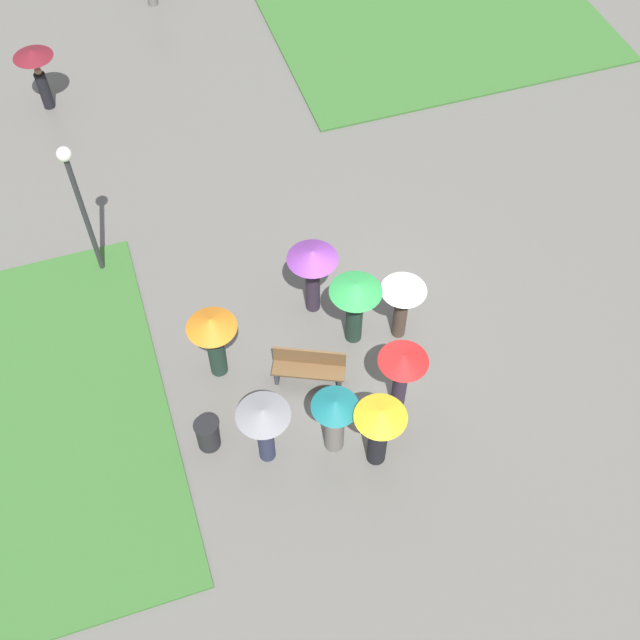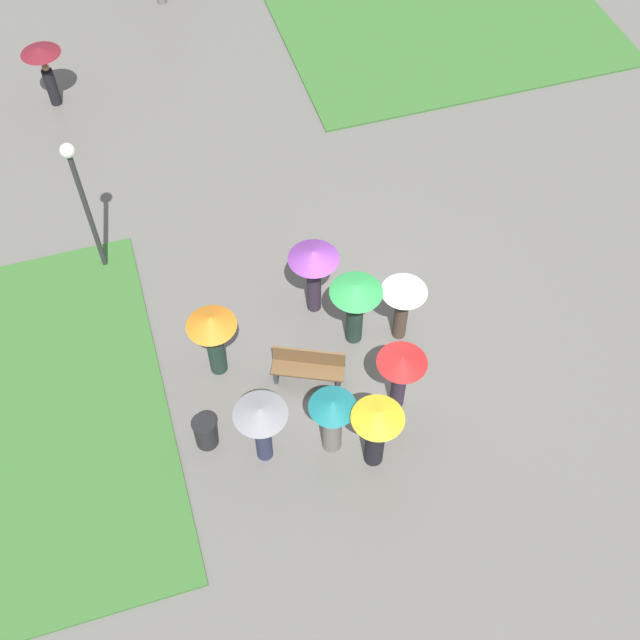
# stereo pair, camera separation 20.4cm
# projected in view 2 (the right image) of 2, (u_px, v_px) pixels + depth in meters

# --- Properties ---
(ground_plane) EXTENTS (90.00, 90.00, 0.00)m
(ground_plane) POSITION_uv_depth(u_px,v_px,m) (359.00, 338.00, 18.06)
(ground_plane) COLOR #66635E
(lawn_patch_near) EXTENTS (6.25, 8.94, 0.06)m
(lawn_patch_near) POSITION_uv_depth(u_px,v_px,m) (16.00, 424.00, 16.72)
(lawn_patch_near) COLOR #386B2D
(lawn_patch_near) RESTS_ON ground_plane
(lawn_patch_far) EXTENTS (10.17, 8.83, 0.06)m
(lawn_patch_far) POSITION_uv_depth(u_px,v_px,m) (437.00, 12.00, 25.50)
(lawn_patch_far) COLOR #386B2D
(lawn_patch_far) RESTS_ON ground_plane
(park_bench) EXTENTS (1.58, 1.03, 0.90)m
(park_bench) POSITION_uv_depth(u_px,v_px,m) (308.00, 366.00, 17.06)
(park_bench) COLOR brown
(park_bench) RESTS_ON ground_plane
(lamp_post) EXTENTS (0.32, 0.32, 3.79)m
(lamp_post) POSITION_uv_depth(u_px,v_px,m) (81.00, 191.00, 17.32)
(lamp_post) COLOR #2D2D30
(lamp_post) RESTS_ON ground_plane
(trash_bin) EXTENTS (0.50, 0.50, 0.80)m
(trash_bin) POSITION_uv_depth(u_px,v_px,m) (205.00, 432.00, 16.19)
(trash_bin) COLOR #232326
(trash_bin) RESTS_ON ground_plane
(crowd_person_orange) EXTENTS (1.05, 1.05, 1.87)m
(crowd_person_orange) POSITION_uv_depth(u_px,v_px,m) (213.00, 332.00, 16.49)
(crowd_person_orange) COLOR #1E3328
(crowd_person_orange) RESTS_ON ground_plane
(crowd_person_green) EXTENTS (1.14, 1.14, 1.88)m
(crowd_person_green) POSITION_uv_depth(u_px,v_px,m) (356.00, 300.00, 16.98)
(crowd_person_green) COLOR #1E3328
(crowd_person_green) RESTS_ON ground_plane
(crowd_person_red) EXTENTS (1.02, 1.02, 1.77)m
(crowd_person_red) POSITION_uv_depth(u_px,v_px,m) (401.00, 369.00, 16.00)
(crowd_person_red) COLOR #2D2333
(crowd_person_red) RESTS_ON ground_plane
(crowd_person_yellow) EXTENTS (1.03, 1.03, 1.87)m
(crowd_person_yellow) POSITION_uv_depth(u_px,v_px,m) (377.00, 428.00, 15.29)
(crowd_person_yellow) COLOR black
(crowd_person_yellow) RESTS_ON ground_plane
(crowd_person_grey) EXTENTS (1.06, 1.06, 1.81)m
(crowd_person_grey) POSITION_uv_depth(u_px,v_px,m) (261.00, 423.00, 15.32)
(crowd_person_grey) COLOR #282D47
(crowd_person_grey) RESTS_ON ground_plane
(crowd_person_purple) EXTENTS (1.13, 1.13, 1.95)m
(crowd_person_purple) POSITION_uv_depth(u_px,v_px,m) (314.00, 266.00, 17.40)
(crowd_person_purple) COLOR #2D2333
(crowd_person_purple) RESTS_ON ground_plane
(crowd_person_teal) EXTENTS (0.94, 0.94, 1.71)m
(crowd_person_teal) POSITION_uv_depth(u_px,v_px,m) (332.00, 418.00, 15.61)
(crowd_person_teal) COLOR slate
(crowd_person_teal) RESTS_ON ground_plane
(crowd_person_white) EXTENTS (0.99, 0.99, 1.73)m
(crowd_person_white) POSITION_uv_depth(u_px,v_px,m) (403.00, 300.00, 17.11)
(crowd_person_white) COLOR #47382D
(crowd_person_white) RESTS_ON ground_plane
(lone_walker_mid_plaza) EXTENTS (1.08, 1.08, 1.85)m
(lone_walker_mid_plaza) POSITION_uv_depth(u_px,v_px,m) (44.00, 62.00, 21.81)
(lone_walker_mid_plaza) COLOR black
(lone_walker_mid_plaza) RESTS_ON ground_plane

